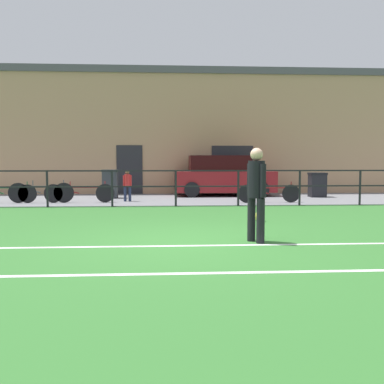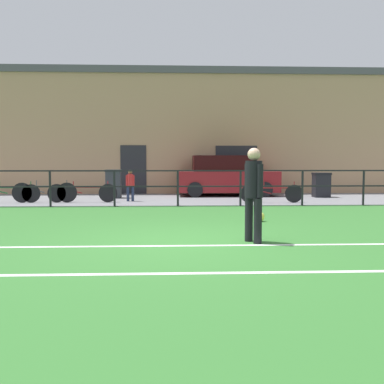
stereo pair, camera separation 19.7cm
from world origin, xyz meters
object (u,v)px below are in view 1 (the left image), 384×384
Objects in this scene: bicycle_parked_1 at (269,193)px; player_goalkeeper at (256,189)px; bicycle_parked_2 at (79,193)px; parked_car_red at (223,177)px; bicycle_parked_0 at (41,192)px; trash_bin_0 at (317,185)px; soccer_ball_match at (259,216)px; trash_bin_1 at (110,184)px; bicycle_parked_3 at (4,193)px; spectator_child at (127,184)px.

player_goalkeeper is at bearing -105.35° from bicycle_parked_1.
bicycle_parked_2 is (-4.52, 7.38, -0.60)m from player_goalkeeper.
parked_car_red reaches higher than bicycle_parked_0.
trash_bin_0 is at bearing 11.21° from bicycle_parked_2.
player_goalkeeper reaches higher than parked_car_red.
bicycle_parked_2 reaches higher than soccer_ball_match.
player_goalkeeper is at bearing -58.49° from bicycle_parked_2.
parked_car_red is at bearing 22.63° from bicycle_parked_0.
bicycle_parked_3 is at bearing -152.01° from trash_bin_1.
trash_bin_1 is (-0.77, 1.40, -0.08)m from spectator_child.
parked_car_red is 4.21× the size of trash_bin_0.
trash_bin_1 is at bearing 123.64° from soccer_ball_match.
bicycle_parked_2 is at bearing 7.55° from spectator_child.
bicycle_parked_1 is at bearing 165.96° from spectator_child.
bicycle_parked_0 is 7.73m from bicycle_parked_1.
bicycle_parked_2 is at bearing -0.00° from bicycle_parked_0.
trash_bin_0 is (3.73, 6.52, 0.39)m from soccer_ball_match.
parked_car_red is 1.84× the size of bicycle_parked_0.
player_goalkeeper is 2.83m from soccer_ball_match.
trash_bin_1 is at bearing -66.42° from spectator_child.
player_goalkeeper reaches higher than trash_bin_0.
bicycle_parked_1 is at bearing 136.30° from player_goalkeeper.
bicycle_parked_0 is 2.02× the size of trash_bin_1.
trash_bin_0 is at bearing -0.04° from trash_bin_1.
player_goalkeeper is 9.40m from bicycle_parked_0.
trash_bin_0 is (8.90, 1.76, 0.15)m from bicycle_parked_2.
bicycle_parked_0 is at bearing -170.18° from player_goalkeeper.
parked_car_red is 1.70× the size of bicycle_parked_2.
player_goalkeeper reaches higher than trash_bin_1.
bicycle_parked_2 is (-6.45, 0.38, 0.01)m from bicycle_parked_1.
player_goalkeeper is 8.28m from spectator_child.
parked_car_red is (3.67, 2.37, 0.14)m from spectator_child.
bicycle_parked_3 is (-1.23, -0.00, -0.03)m from bicycle_parked_0.
bicycle_parked_1 is 1.98× the size of trash_bin_1.
bicycle_parked_1 is 2.24× the size of trash_bin_0.
spectator_child is 0.51× the size of bicycle_parked_1.
spectator_child is at bearing 124.86° from soccer_ball_match.
bicycle_parked_1 is (1.92, 7.00, -0.61)m from player_goalkeeper.
soccer_ball_match is (0.64, 2.63, -0.83)m from player_goalkeeper.
player_goalkeeper is 10.21m from bicycle_parked_3.
trash_bin_0 is (7.29, 1.40, -0.14)m from spectator_child.
trash_bin_1 reaches higher than bicycle_parked_1.
player_goalkeeper is 1.75× the size of trash_bin_0.
bicycle_parked_2 is at bearing 176.63° from bicycle_parked_1.
spectator_child is at bearing 171.26° from bicycle_parked_1.
player_goalkeeper is 10.14m from parked_car_red.
bicycle_parked_2 is 2.47× the size of trash_bin_0.
spectator_child reaches higher than trash_bin_1.
spectator_child reaches higher than bicycle_parked_1.
player_goalkeeper reaches higher than bicycle_parked_3.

